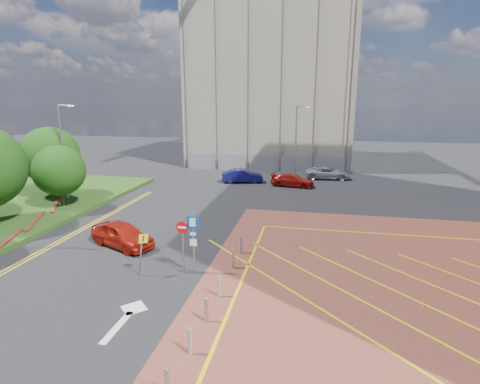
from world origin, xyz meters
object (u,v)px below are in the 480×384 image
(car_blue_back, at_px, (242,176))
(tree_d, at_px, (50,156))
(car_red_back, at_px, (292,180))
(car_silver_back, at_px, (327,173))
(lamp_left_far, at_px, (63,149))
(lamp_back, at_px, (297,138))
(tree_c, at_px, (59,171))
(warning_sign, at_px, (142,249))
(sign_cluster, at_px, (189,237))
(car_red_left, at_px, (122,234))

(car_blue_back, bearing_deg, tree_d, 110.53)
(tree_d, relative_size, car_blue_back, 1.39)
(car_blue_back, distance_m, car_red_back, 5.46)
(car_silver_back, bearing_deg, lamp_left_far, 119.93)
(lamp_back, relative_size, car_red_back, 1.82)
(tree_c, height_order, tree_d, tree_d)
(lamp_back, height_order, warning_sign, lamp_back)
(lamp_back, distance_m, sign_cluster, 27.38)
(car_red_left, bearing_deg, sign_cluster, -93.50)
(tree_c, relative_size, sign_cluster, 1.53)
(tree_d, height_order, car_red_back, tree_d)
(sign_cluster, distance_m, car_silver_back, 26.86)
(sign_cluster, relative_size, car_silver_back, 0.66)
(car_silver_back, bearing_deg, car_blue_back, 108.84)
(lamp_left_far, distance_m, sign_cluster, 18.58)
(warning_sign, distance_m, car_red_left, 4.59)
(warning_sign, height_order, car_red_back, warning_sign)
(car_blue_back, bearing_deg, car_red_back, -111.95)
(sign_cluster, height_order, car_blue_back, sign_cluster)
(tree_c, height_order, warning_sign, tree_c)
(car_red_back, bearing_deg, warning_sign, 173.75)
(lamp_back, bearing_deg, warning_sign, -102.24)
(lamp_left_far, height_order, car_silver_back, lamp_left_far)
(tree_d, relative_size, sign_cluster, 1.90)
(tree_c, xyz_separation_m, lamp_back, (17.58, 18.00, 1.17))
(tree_d, bearing_deg, warning_sign, -41.16)
(tree_c, xyz_separation_m, lamp_left_far, (-0.92, 2.00, 1.47))
(warning_sign, xyz_separation_m, car_red_left, (-2.96, 3.44, -0.68))
(car_red_left, bearing_deg, tree_d, 75.52)
(tree_c, distance_m, car_red_left, 10.94)
(warning_sign, bearing_deg, car_red_back, 74.60)
(car_red_back, relative_size, car_silver_back, 0.90)
(tree_d, xyz_separation_m, lamp_left_far, (2.08, -1.00, 0.79))
(lamp_back, xyz_separation_m, warning_sign, (-6.01, -27.73, -2.93))
(sign_cluster, bearing_deg, lamp_back, 82.03)
(tree_c, xyz_separation_m, car_silver_back, (21.22, 16.77, -2.52))
(car_red_left, xyz_separation_m, car_blue_back, (3.60, 19.31, -0.03))
(tree_d, height_order, sign_cluster, tree_d)
(lamp_left_far, xyz_separation_m, car_blue_back, (13.12, 11.01, -3.94))
(tree_c, relative_size, car_blue_back, 1.12)
(warning_sign, distance_m, car_blue_back, 22.77)
(warning_sign, relative_size, car_blue_back, 0.52)
(tree_c, bearing_deg, lamp_left_far, 114.71)
(warning_sign, bearing_deg, car_blue_back, 88.39)
(tree_c, xyz_separation_m, car_blue_back, (12.20, 13.01, -2.47))
(warning_sign, bearing_deg, tree_d, 138.84)
(lamp_left_far, bearing_deg, tree_d, 154.32)
(tree_c, bearing_deg, sign_cluster, -33.16)
(sign_cluster, xyz_separation_m, car_silver_back, (7.42, 25.79, -1.28))
(tree_d, height_order, lamp_left_far, lamp_left_far)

